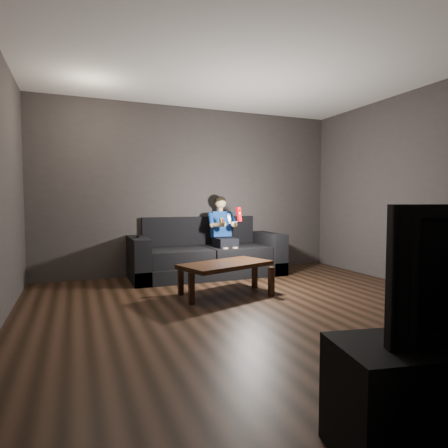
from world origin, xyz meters
name	(u,v)px	position (x,y,z in m)	size (l,w,h in m)	color
floor	(265,313)	(0.00, 0.00, 0.00)	(5.00, 5.00, 0.00)	black
back_wall	(194,191)	(0.00, 2.50, 1.35)	(5.00, 0.04, 2.70)	#36312F
right_wall	(440,188)	(2.50, 0.00, 1.35)	(0.04, 5.00, 2.70)	#36312F
ceiling	(267,50)	(0.00, 0.00, 2.70)	(5.00, 5.00, 0.02)	silver
sofa	(206,256)	(0.08, 2.17, 0.30)	(2.39, 1.03, 0.92)	black
child	(223,227)	(0.35, 2.10, 0.76)	(0.46, 0.56, 1.12)	black
wii_remote_red	(239,214)	(0.44, 1.67, 0.98)	(0.07, 0.09, 0.22)	#F20009
nunchuk_white	(229,218)	(0.28, 1.67, 0.93)	(0.08, 0.10, 0.15)	white
wii_remote_black	(138,236)	(-0.99, 2.09, 0.66)	(0.07, 0.15, 0.03)	black
coffee_table	(226,267)	(-0.10, 0.85, 0.36)	(1.26, 0.90, 0.41)	black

